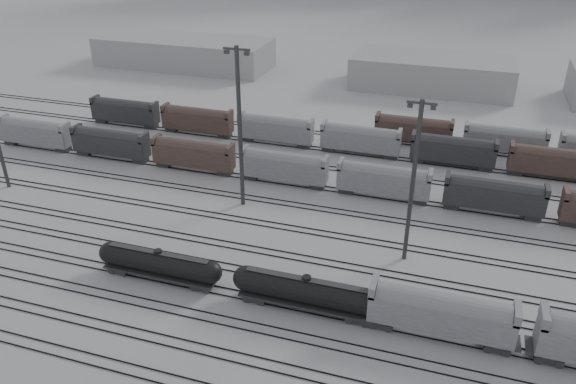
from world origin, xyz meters
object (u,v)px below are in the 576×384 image
(tank_car_b, at_px, (306,291))
(light_mast_c, at_px, (413,180))
(hopper_car_a, at_px, (441,312))
(tank_car_a, at_px, (159,263))

(tank_car_b, bearing_deg, light_mast_c, 55.62)
(light_mast_c, bearing_deg, hopper_car_a, -68.78)
(tank_car_a, height_order, light_mast_c, light_mast_c)
(tank_car_a, relative_size, light_mast_c, 0.76)
(tank_car_b, xyz_separation_m, light_mast_c, (9.79, 14.31, 9.34))
(tank_car_b, height_order, light_mast_c, light_mast_c)
(tank_car_b, height_order, hopper_car_a, hopper_car_a)
(tank_car_a, bearing_deg, light_mast_c, 26.08)
(tank_car_a, distance_m, light_mast_c, 33.91)
(tank_car_a, distance_m, tank_car_b, 19.44)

